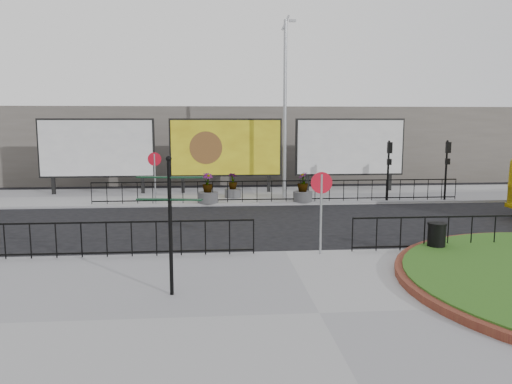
{
  "coord_description": "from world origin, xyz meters",
  "views": [
    {
      "loc": [
        -2.13,
        -14.74,
        4.06
      ],
      "look_at": [
        -0.74,
        2.01,
        1.67
      ],
      "focal_mm": 35.0,
      "sensor_mm": 36.0,
      "label": 1
    }
  ],
  "objects": [
    {
      "name": "ground",
      "position": [
        0.0,
        0.0,
        0.0
      ],
      "size": [
        90.0,
        90.0,
        0.0
      ],
      "primitive_type": "plane",
      "color": "black",
      "rests_on": "ground"
    },
    {
      "name": "pavement_near",
      "position": [
        0.0,
        -5.0,
        0.06
      ],
      "size": [
        30.0,
        10.0,
        0.12
      ],
      "primitive_type": "cube",
      "color": "gray",
      "rests_on": "ground"
    },
    {
      "name": "pavement_far",
      "position": [
        0.0,
        12.0,
        0.06
      ],
      "size": [
        44.0,
        6.0,
        0.12
      ],
      "primitive_type": "cube",
      "color": "gray",
      "rests_on": "ground"
    },
    {
      "name": "railing_near_left",
      "position": [
        -6.0,
        -0.3,
        0.67
      ],
      "size": [
        10.0,
        0.1,
        1.1
      ],
      "primitive_type": null,
      "color": "black",
      "rests_on": "pavement_near"
    },
    {
      "name": "railing_near_right",
      "position": [
        6.5,
        -0.3,
        0.67
      ],
      "size": [
        9.0,
        0.1,
        1.1
      ],
      "primitive_type": null,
      "color": "black",
      "rests_on": "pavement_near"
    },
    {
      "name": "railing_far",
      "position": [
        1.0,
        9.3,
        0.67
      ],
      "size": [
        18.0,
        0.1,
        1.1
      ],
      "primitive_type": null,
      "color": "black",
      "rests_on": "pavement_far"
    },
    {
      "name": "speed_sign_far",
      "position": [
        -5.0,
        9.4,
        1.92
      ],
      "size": [
        0.64,
        0.07,
        2.47
      ],
      "color": "gray",
      "rests_on": "pavement_far"
    },
    {
      "name": "speed_sign_near",
      "position": [
        1.0,
        -0.4,
        1.92
      ],
      "size": [
        0.64,
        0.07,
        2.47
      ],
      "color": "gray",
      "rests_on": "pavement_near"
    },
    {
      "name": "billboard_left",
      "position": [
        -8.5,
        12.97,
        2.6
      ],
      "size": [
        6.2,
        0.31,
        4.1
      ],
      "color": "black",
      "rests_on": "pavement_far"
    },
    {
      "name": "billboard_mid",
      "position": [
        -1.5,
        12.97,
        2.6
      ],
      "size": [
        6.2,
        0.31,
        4.1
      ],
      "color": "black",
      "rests_on": "pavement_far"
    },
    {
      "name": "billboard_right",
      "position": [
        5.5,
        12.97,
        2.6
      ],
      "size": [
        6.2,
        0.31,
        4.1
      ],
      "color": "black",
      "rests_on": "pavement_far"
    },
    {
      "name": "lamp_post",
      "position": [
        1.51,
        11.0,
        4.83
      ],
      "size": [
        0.74,
        0.18,
        9.23
      ],
      "color": "gray",
      "rests_on": "pavement_far"
    },
    {
      "name": "signal_pole_a",
      "position": [
        6.5,
        9.34,
        2.1
      ],
      "size": [
        0.22,
        0.26,
        3.0
      ],
      "color": "black",
      "rests_on": "pavement_far"
    },
    {
      "name": "signal_pole_b",
      "position": [
        9.5,
        9.34,
        2.1
      ],
      "size": [
        0.22,
        0.26,
        3.0
      ],
      "color": "black",
      "rests_on": "pavement_far"
    },
    {
      "name": "building_backdrop",
      "position": [
        0.0,
        22.0,
        2.5
      ],
      "size": [
        40.0,
        10.0,
        5.0
      ],
      "primitive_type": "cube",
      "color": "#615A55",
      "rests_on": "ground"
    },
    {
      "name": "fingerpost_sign",
      "position": [
        -3.14,
        -3.61,
        2.05
      ],
      "size": [
        1.5,
        0.45,
        3.19
      ],
      "rotation": [
        0.0,
        0.0,
        -0.22
      ],
      "color": "black",
      "rests_on": "pavement_near"
    },
    {
      "name": "litter_bin",
      "position": [
        4.5,
        -0.6,
        0.59
      ],
      "size": [
        0.56,
        0.56,
        0.93
      ],
      "color": "black",
      "rests_on": "pavement_near"
    },
    {
      "name": "planter_a",
      "position": [
        -2.48,
        9.4,
        0.62
      ],
      "size": [
        1.0,
        1.0,
        1.46
      ],
      "color": "#4C4C4F",
      "rests_on": "pavement_far"
    },
    {
      "name": "planter_b",
      "position": [
        -1.2,
        11.0,
        0.59
      ],
      "size": [
        0.86,
        0.86,
        1.3
      ],
      "color": "#4C4C4F",
      "rests_on": "pavement_far"
    },
    {
      "name": "planter_c",
      "position": [
        2.2,
        9.4,
        0.66
      ],
      "size": [
        0.95,
        0.95,
        1.47
      ],
      "color": "#4C4C4F",
      "rests_on": "pavement_far"
    }
  ]
}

